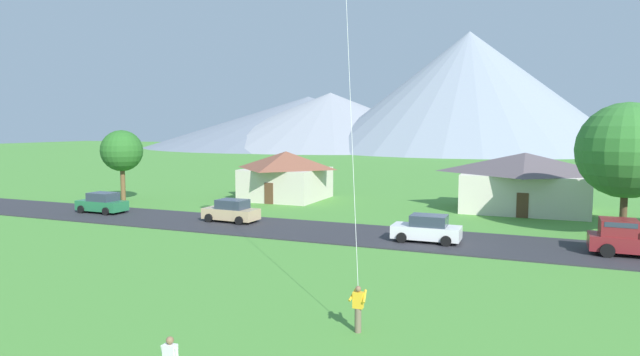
% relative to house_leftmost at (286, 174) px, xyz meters
% --- Properties ---
extents(road_strip, '(160.00, 6.96, 0.08)m').
position_rel_house_leftmost_xyz_m(road_strip, '(13.45, -14.23, -2.43)').
color(road_strip, '#2D2D33').
rests_on(road_strip, ground).
extents(mountain_far_east_ridge, '(94.33, 94.33, 18.55)m').
position_rel_house_leftmost_xyz_m(mountain_far_east_ridge, '(-42.37, 122.46, 6.80)').
color(mountain_far_east_ridge, '#8E939E').
rests_on(mountain_far_east_ridge, ground).
extents(mountain_west_ridge, '(90.69, 90.69, 35.34)m').
position_rel_house_leftmost_xyz_m(mountain_west_ridge, '(3.19, 119.14, 15.20)').
color(mountain_west_ridge, gray).
rests_on(mountain_west_ridge, ground).
extents(mountain_far_west_ridge, '(116.05, 116.05, 18.02)m').
position_rel_house_leftmost_xyz_m(mountain_far_west_ridge, '(-55.03, 132.89, 6.54)').
color(mountain_far_west_ridge, slate).
rests_on(mountain_far_west_ridge, ground).
extents(house_leftmost, '(7.77, 8.07, 4.78)m').
position_rel_house_leftmost_xyz_m(house_leftmost, '(0.00, 0.00, 0.00)').
color(house_leftmost, beige).
rests_on(house_leftmost, ground).
extents(house_left_center, '(10.77, 8.02, 5.02)m').
position_rel_house_leftmost_xyz_m(house_left_center, '(22.18, 0.78, 0.13)').
color(house_left_center, beige).
rests_on(house_left_center, ground).
extents(tree_center, '(3.91, 3.91, 6.90)m').
position_rel_house_leftmost_xyz_m(tree_center, '(-13.44, -7.95, 2.43)').
color(tree_center, brown).
rests_on(tree_center, ground).
extents(tree_right_of_center, '(6.15, 6.15, 8.80)m').
position_rel_house_leftmost_xyz_m(tree_right_of_center, '(28.43, -8.84, 3.24)').
color(tree_right_of_center, '#4C3823').
rests_on(tree_right_of_center, ground).
extents(parked_car_tan_west_end, '(4.28, 2.24, 1.68)m').
position_rel_house_leftmost_xyz_m(parked_car_tan_west_end, '(1.89, -13.45, -1.61)').
color(parked_car_tan_west_end, tan).
rests_on(parked_car_tan_west_end, road_strip).
extents(parked_car_white_mid_west, '(4.22, 2.11, 1.68)m').
position_rel_house_leftmost_xyz_m(parked_car_white_mid_west, '(16.93, -14.95, -1.61)').
color(parked_car_white_mid_west, white).
rests_on(parked_car_white_mid_west, road_strip).
extents(parked_car_green_mid_east, '(4.24, 2.16, 1.68)m').
position_rel_house_leftmost_xyz_m(parked_car_green_mid_east, '(-10.33, -13.84, -1.61)').
color(parked_car_green_mid_east, '#237042').
rests_on(parked_car_green_mid_east, road_strip).
extents(pickup_truck_maroon_west_side, '(5.21, 2.35, 1.99)m').
position_rel_house_leftmost_xyz_m(pickup_truck_maroon_west_side, '(28.46, -14.28, -1.41)').
color(pickup_truck_maroon_west_side, maroon).
rests_on(pickup_truck_maroon_west_side, road_strip).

